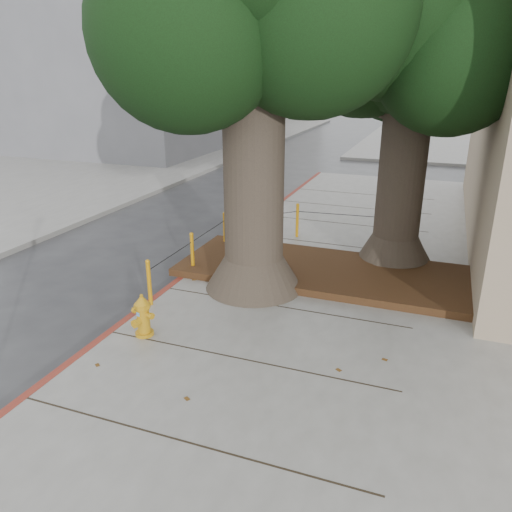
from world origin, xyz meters
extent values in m
plane|color=#28282B|center=(0.00, 0.00, 0.00)|extent=(140.00, 140.00, 0.00)
cube|color=slate|center=(6.00, 30.00, 0.07)|extent=(16.00, 20.00, 0.15)
cube|color=slate|center=(-14.00, 10.00, 0.07)|extent=(14.00, 60.00, 0.15)
cube|color=maroon|center=(-2.00, 2.50, 0.07)|extent=(0.14, 26.00, 0.16)
cube|color=black|center=(0.90, 3.90, 0.23)|extent=(6.40, 2.60, 0.16)
cube|color=slate|center=(-15.00, 22.00, 6.00)|extent=(12.00, 16.00, 12.00)
cube|color=silver|center=(-17.00, 45.00, 7.50)|extent=(12.00, 18.00, 15.00)
cone|color=#4C3F33|center=(-0.30, 2.70, 0.50)|extent=(2.04, 2.04, 0.70)
cylinder|color=#4C3F33|center=(-0.30, 2.70, 2.53)|extent=(1.20, 1.20, 4.22)
sphere|color=black|center=(0.80, 3.10, 5.45)|extent=(3.00, 3.00, 3.00)
cone|color=#4C3F33|center=(2.30, 5.20, 0.50)|extent=(1.77, 1.77, 0.70)
cylinder|color=#4C3F33|center=(2.30, 5.20, 2.32)|extent=(1.04, 1.04, 3.84)
sphere|color=black|center=(2.30, 5.20, 5.42)|extent=(3.80, 3.80, 3.80)
sphere|color=black|center=(3.40, 5.60, 4.99)|extent=(3.00, 3.00, 3.00)
cylinder|color=orange|center=(-1.90, 1.20, 0.60)|extent=(0.08, 0.08, 0.90)
sphere|color=orange|center=(-1.90, 1.20, 1.05)|extent=(0.09, 0.09, 0.09)
cylinder|color=orange|center=(-1.90, 3.00, 0.60)|extent=(0.08, 0.08, 0.90)
sphere|color=orange|center=(-1.90, 3.00, 1.05)|extent=(0.09, 0.09, 0.09)
cylinder|color=orange|center=(-1.90, 4.80, 0.60)|extent=(0.08, 0.08, 0.90)
sphere|color=orange|center=(-1.90, 4.80, 1.05)|extent=(0.09, 0.09, 0.09)
cylinder|color=orange|center=(-0.40, 6.30, 0.60)|extent=(0.08, 0.08, 0.90)
sphere|color=orange|center=(-0.40, 6.30, 1.05)|extent=(0.09, 0.09, 0.09)
cylinder|color=orange|center=(1.80, 6.50, 0.60)|extent=(0.08, 0.08, 0.90)
sphere|color=orange|center=(1.80, 6.50, 1.05)|extent=(0.09, 0.09, 0.09)
cylinder|color=black|center=(-1.90, 2.10, 0.87)|extent=(0.02, 1.80, 0.02)
cylinder|color=black|center=(-1.90, 3.90, 0.87)|extent=(0.02, 1.80, 0.02)
cylinder|color=black|center=(-1.15, 5.55, 0.87)|extent=(1.51, 1.51, 0.02)
cylinder|color=black|center=(0.70, 6.40, 0.87)|extent=(2.20, 0.22, 0.02)
cylinder|color=orange|center=(-1.36, 0.13, 0.18)|extent=(0.38, 0.38, 0.06)
cylinder|color=orange|center=(-1.36, 0.13, 0.45)|extent=(0.26, 0.26, 0.50)
cylinder|color=orange|center=(-1.36, 0.13, 0.71)|extent=(0.35, 0.35, 0.07)
cone|color=orange|center=(-1.36, 0.13, 0.80)|extent=(0.32, 0.32, 0.14)
cylinder|color=orange|center=(-1.36, 0.13, 0.89)|extent=(0.07, 0.07, 0.05)
cylinder|color=orange|center=(-1.49, 0.15, 0.57)|extent=(0.16, 0.12, 0.09)
cylinder|color=orange|center=(-1.23, 0.10, 0.57)|extent=(0.16, 0.12, 0.09)
cylinder|color=orange|center=(-1.39, 0.01, 0.45)|extent=(0.16, 0.17, 0.13)
cube|color=#5999D8|center=(-1.39, 0.02, 0.59)|extent=(0.07, 0.02, 0.07)
imported|color=#A6A6AB|center=(5.93, 17.59, 0.57)|extent=(3.40, 1.51, 1.14)
imported|color=black|center=(-11.28, 17.77, 0.60)|extent=(2.17, 4.33, 1.21)
camera|label=1|loc=(3.14, -6.36, 4.48)|focal=35.00mm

